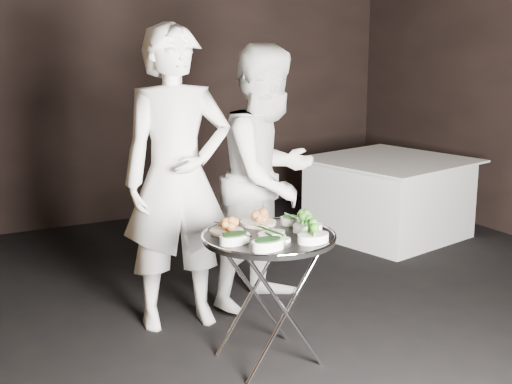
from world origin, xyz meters
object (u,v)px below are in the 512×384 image
serving_tray (269,237)px  waiter_left (177,178)px  dining_table (388,197)px  tray_stand (269,293)px  waiter_right (269,177)px

serving_tray → waiter_left: 0.81m
serving_tray → dining_table: 2.81m
tray_stand → serving_tray: 0.32m
tray_stand → waiter_right: 1.03m
dining_table → tray_stand: bearing=-142.3°
waiter_left → waiter_right: bearing=11.4°
tray_stand → dining_table: 2.79m
waiter_left → dining_table: size_ratio=1.51×
tray_stand → waiter_left: size_ratio=0.38×
tray_stand → serving_tray: size_ratio=0.97×
serving_tray → dining_table: size_ratio=0.59×
waiter_left → serving_tray: bearing=-65.4°
waiter_right → dining_table: 2.05m
serving_tray → dining_table: (2.20, 1.71, -0.37)m
tray_stand → serving_tray: serving_tray is taller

